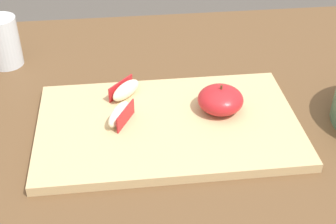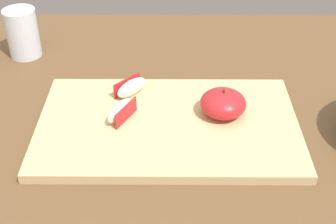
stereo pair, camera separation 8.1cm
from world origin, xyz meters
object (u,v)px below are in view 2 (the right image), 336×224
at_px(apple_wedge_middle, 121,111).
at_px(drinking_glass_water, 23,33).
at_px(apple_half_skin_up, 223,103).
at_px(apple_wedge_front, 131,87).
at_px(cutting_board, 168,125).

height_order(apple_wedge_middle, drinking_glass_water, drinking_glass_water).
relative_size(apple_wedge_middle, drinking_glass_water, 0.68).
height_order(apple_half_skin_up, apple_wedge_front, apple_half_skin_up).
height_order(apple_half_skin_up, apple_wedge_middle, apple_half_skin_up).
distance_m(cutting_board, drinking_glass_water, 0.41).
relative_size(apple_half_skin_up, drinking_glass_water, 0.77).
height_order(apple_wedge_middle, apple_wedge_front, same).
distance_m(apple_wedge_middle, apple_wedge_front, 0.08).
relative_size(apple_wedge_front, drinking_glass_water, 0.63).
height_order(apple_half_skin_up, drinking_glass_water, drinking_glass_water).
bearing_deg(apple_half_skin_up, apple_wedge_front, 159.57).
relative_size(cutting_board, drinking_glass_water, 4.26).
xyz_separation_m(apple_half_skin_up, drinking_glass_water, (-0.41, 0.24, 0.01)).
relative_size(apple_half_skin_up, apple_wedge_front, 1.22).
bearing_deg(apple_wedge_middle, cutting_board, -6.82).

